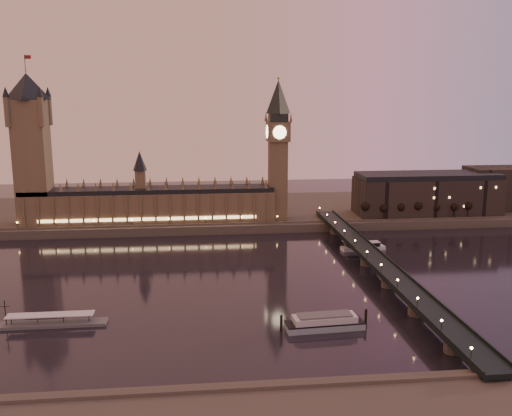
% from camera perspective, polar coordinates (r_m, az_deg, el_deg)
% --- Properties ---
extents(ground, '(700.00, 700.00, 0.00)m').
position_cam_1_polar(ground, '(308.32, -4.64, -7.31)').
color(ground, black).
rests_on(ground, ground).
extents(far_embankment, '(560.00, 130.00, 6.00)m').
position_cam_1_polar(far_embankment, '(468.24, -1.53, -0.33)').
color(far_embankment, '#423D35').
rests_on(far_embankment, ground).
extents(palace_of_westminster, '(180.00, 26.62, 52.00)m').
position_cam_1_polar(palace_of_westminster, '(421.36, -10.60, 0.72)').
color(palace_of_westminster, brown).
rests_on(palace_of_westminster, ground).
extents(victoria_tower, '(31.68, 31.68, 118.00)m').
position_cam_1_polar(victoria_tower, '(429.42, -21.57, 6.26)').
color(victoria_tower, brown).
rests_on(victoria_tower, ground).
extents(big_ben, '(17.68, 17.68, 104.00)m').
position_cam_1_polar(big_ben, '(418.63, 2.21, 6.68)').
color(big_ben, brown).
rests_on(big_ben, ground).
extents(westminster_bridge, '(13.20, 260.00, 15.30)m').
position_cam_1_polar(westminster_bridge, '(321.80, 11.96, -5.68)').
color(westminster_bridge, black).
rests_on(westminster_bridge, ground).
extents(city_block, '(155.00, 45.00, 34.00)m').
position_cam_1_polar(city_block, '(474.50, 19.09, 1.55)').
color(city_block, black).
rests_on(city_block, ground).
extents(bare_tree_0, '(5.97, 5.97, 12.14)m').
position_cam_1_polar(bare_tree_0, '(427.84, 10.83, -0.03)').
color(bare_tree_0, black).
rests_on(bare_tree_0, ground).
extents(bare_tree_1, '(5.97, 5.97, 12.14)m').
position_cam_1_polar(bare_tree_1, '(431.92, 12.53, 0.01)').
color(bare_tree_1, black).
rests_on(bare_tree_1, ground).
extents(bare_tree_2, '(5.97, 5.97, 12.14)m').
position_cam_1_polar(bare_tree_2, '(436.36, 14.21, 0.05)').
color(bare_tree_2, black).
rests_on(bare_tree_2, ground).
extents(bare_tree_3, '(5.97, 5.97, 12.14)m').
position_cam_1_polar(bare_tree_3, '(441.18, 15.84, 0.08)').
color(bare_tree_3, black).
rests_on(bare_tree_3, ground).
extents(bare_tree_4, '(5.97, 5.97, 12.14)m').
position_cam_1_polar(bare_tree_4, '(446.34, 17.44, 0.12)').
color(bare_tree_4, black).
rests_on(bare_tree_4, ground).
extents(bare_tree_5, '(5.97, 5.97, 12.14)m').
position_cam_1_polar(bare_tree_5, '(451.84, 19.00, 0.15)').
color(bare_tree_5, black).
rests_on(bare_tree_5, ground).
extents(bare_tree_6, '(5.97, 5.97, 12.14)m').
position_cam_1_polar(bare_tree_6, '(457.67, 20.52, 0.19)').
color(bare_tree_6, black).
rests_on(bare_tree_6, ground).
extents(cruise_boat_b, '(28.79, 9.27, 5.23)m').
position_cam_1_polar(cruise_boat_b, '(371.89, 10.65, -3.79)').
color(cruise_boat_b, silver).
rests_on(cruise_boat_b, ground).
extents(moored_barge, '(38.62, 11.59, 7.09)m').
position_cam_1_polar(moored_barge, '(249.62, 6.87, -11.27)').
color(moored_barge, '#8FA8B6').
rests_on(moored_barge, ground).
extents(pontoon_pier, '(45.63, 7.60, 12.17)m').
position_cam_1_polar(pontoon_pier, '(266.94, -19.67, -10.73)').
color(pontoon_pier, '#595B5E').
rests_on(pontoon_pier, ground).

